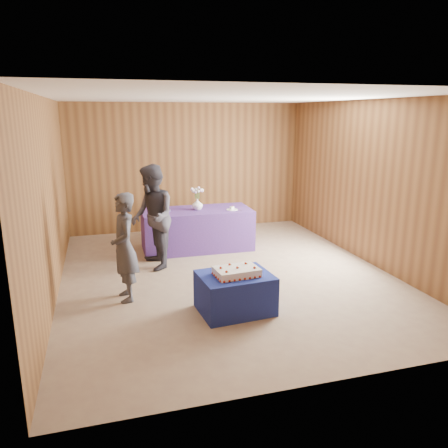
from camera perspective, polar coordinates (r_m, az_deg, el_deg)
name	(u,v)px	position (r m, az deg, el deg)	size (l,w,h in m)	color
ground	(226,275)	(6.94, 0.31, -6.63)	(6.00, 6.00, 0.00)	gray
room_shell	(226,160)	(6.52, 0.33, 8.34)	(5.04, 6.04, 2.72)	brown
cake_table	(235,293)	(5.64, 1.45, -8.97)	(0.90, 0.70, 0.50)	navy
serving_table	(197,229)	(8.15, -3.54, -0.69)	(2.00, 0.90, 0.75)	#59328C
sheet_cake	(237,272)	(5.50, 1.66, -6.23)	(0.60, 0.44, 0.13)	white
vase	(197,204)	(8.04, -3.50, 2.60)	(0.20, 0.20, 0.21)	white
flower_spray	(197,190)	(7.99, -3.53, 4.42)	(0.25, 0.25, 0.19)	#305B24
platter	(161,211)	(8.00, -8.27, 1.73)	(0.37, 0.37, 0.02)	#554891
plate	(232,210)	(8.03, 1.06, 1.89)	(0.21, 0.21, 0.01)	white
cake_slice	(232,208)	(8.02, 1.06, 2.13)	(0.08, 0.07, 0.07)	white
knife	(235,211)	(7.97, 1.51, 1.77)	(0.26, 0.02, 0.00)	silver
guest_left	(124,248)	(5.98, -12.89, -3.01)	(0.54, 0.35, 1.48)	#383943
guest_right	(152,217)	(7.11, -9.35, 0.86)	(0.83, 0.64, 1.70)	#32303A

